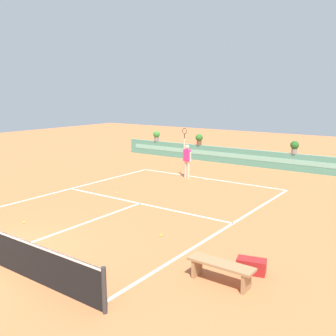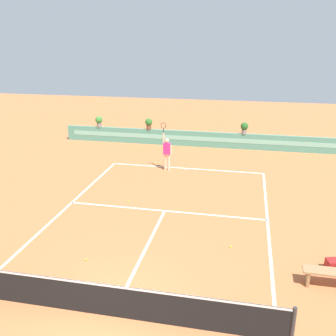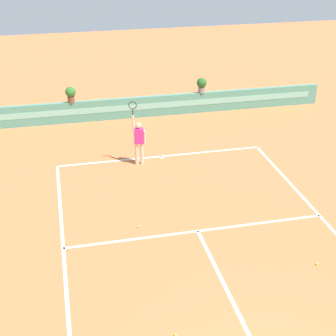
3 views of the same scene
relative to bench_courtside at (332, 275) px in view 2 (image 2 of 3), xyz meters
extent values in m
plane|color=#C66B3D|center=(-5.71, 3.54, -0.38)|extent=(60.00, 60.00, 0.00)
cube|color=white|center=(-5.71, 9.43, -0.37)|extent=(8.22, 0.10, 0.01)
cube|color=white|center=(-5.71, 3.94, -0.37)|extent=(8.22, 0.10, 0.01)
cube|color=white|center=(-5.71, 0.74, -0.37)|extent=(0.10, 6.40, 0.01)
cube|color=white|center=(-9.82, 3.49, -0.37)|extent=(0.10, 11.89, 0.01)
cube|color=white|center=(-1.60, 3.49, -0.37)|extent=(0.10, 11.89, 0.01)
cube|color=white|center=(-5.71, 9.33, -0.37)|extent=(0.10, 0.20, 0.01)
cylinder|color=#333333|center=(-1.30, -2.46, 0.12)|extent=(0.10, 0.10, 1.00)
cube|color=black|center=(-5.71, -2.46, 0.10)|extent=(8.82, 0.02, 0.95)
cube|color=white|center=(-5.71, -2.46, 0.54)|extent=(8.82, 0.03, 0.06)
cube|color=#4C8E7A|center=(-5.71, 13.93, 0.12)|extent=(18.00, 0.20, 1.00)
cube|color=#7ABCA8|center=(-5.71, 13.83, 0.17)|extent=(17.10, 0.01, 0.28)
cube|color=#99754C|center=(-0.64, 0.00, -0.15)|extent=(0.08, 0.40, 0.45)
cube|color=#99754C|center=(0.00, 0.00, 0.10)|extent=(1.60, 0.44, 0.06)
cylinder|color=beige|center=(-6.58, 8.93, 0.07)|extent=(0.14, 0.14, 0.90)
cylinder|color=beige|center=(-6.77, 8.96, 0.07)|extent=(0.14, 0.14, 0.90)
cube|color=#E52D84|center=(-6.67, 8.94, 0.82)|extent=(0.39, 0.28, 0.60)
sphere|color=beige|center=(-6.67, 8.94, 1.25)|extent=(0.22, 0.22, 0.22)
cylinder|color=beige|center=(-6.87, 8.98, 1.37)|extent=(0.09, 0.09, 0.55)
cylinder|color=black|center=(-6.87, 8.98, 1.79)|extent=(0.04, 0.04, 0.24)
torus|color=#262626|center=(-6.87, 8.98, 2.05)|extent=(0.31, 0.09, 0.31)
cylinder|color=beige|center=(-6.46, 8.90, 0.77)|extent=(0.09, 0.09, 0.50)
sphere|color=#CCE033|center=(-2.91, 1.58, -0.34)|extent=(0.07, 0.07, 0.07)
sphere|color=#CCE033|center=(-7.40, -0.16, -0.34)|extent=(0.07, 0.07, 0.07)
sphere|color=#CCE033|center=(-7.47, 4.54, -0.34)|extent=(0.07, 0.07, 0.07)
cylinder|color=brown|center=(-8.95, 13.93, 0.76)|extent=(0.32, 0.32, 0.28)
sphere|color=#2D6B28|center=(-8.95, 13.93, 1.11)|extent=(0.48, 0.48, 0.48)
cylinder|color=gray|center=(-2.76, 13.93, 0.76)|extent=(0.32, 0.32, 0.28)
sphere|color=#235B23|center=(-2.76, 13.93, 1.11)|extent=(0.48, 0.48, 0.48)
cylinder|color=gray|center=(-12.43, 13.93, 0.76)|extent=(0.32, 0.32, 0.28)
sphere|color=#387F33|center=(-12.43, 13.93, 1.11)|extent=(0.48, 0.48, 0.48)
camera|label=1|loc=(3.79, -7.41, 3.98)|focal=40.97mm
camera|label=2|loc=(-2.66, -10.01, 6.40)|focal=40.85mm
camera|label=3|loc=(-9.54, -8.84, 8.57)|focal=55.00mm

